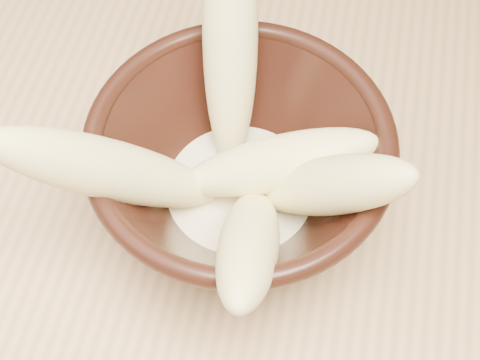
# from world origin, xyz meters

# --- Properties ---
(table) EXTENTS (1.20, 0.80, 0.75)m
(table) POSITION_xyz_m (0.00, 0.00, 0.67)
(table) COLOR tan
(table) RESTS_ON ground
(bowl) EXTENTS (0.21, 0.21, 0.11)m
(bowl) POSITION_xyz_m (0.12, -0.00, 0.82)
(bowl) COLOR black
(bowl) RESTS_ON table
(milk_puddle) EXTENTS (0.12, 0.12, 0.02)m
(milk_puddle) POSITION_xyz_m (0.12, -0.00, 0.79)
(milk_puddle) COLOR beige
(milk_puddle) RESTS_ON bowl
(banana_upright) EXTENTS (0.06, 0.14, 0.18)m
(banana_upright) POSITION_xyz_m (0.10, 0.06, 0.87)
(banana_upright) COLOR #F3E88F
(banana_upright) RESTS_ON bowl
(banana_left) EXTENTS (0.15, 0.11, 0.16)m
(banana_left) POSITION_xyz_m (0.05, -0.05, 0.86)
(banana_left) COLOR #F3E88F
(banana_left) RESTS_ON bowl
(banana_right) EXTENTS (0.13, 0.08, 0.14)m
(banana_right) POSITION_xyz_m (0.18, -0.02, 0.85)
(banana_right) COLOR #F3E88F
(banana_right) RESTS_ON bowl
(banana_across) EXTENTS (0.15, 0.07, 0.08)m
(banana_across) POSITION_xyz_m (0.14, -0.00, 0.83)
(banana_across) COLOR #F3E88F
(banana_across) RESTS_ON bowl
(banana_front) EXTENTS (0.05, 0.15, 0.13)m
(banana_front) POSITION_xyz_m (0.14, -0.07, 0.84)
(banana_front) COLOR #F3E88F
(banana_front) RESTS_ON bowl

